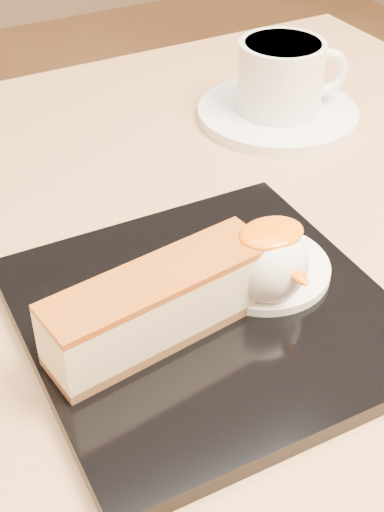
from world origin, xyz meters
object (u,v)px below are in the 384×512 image
saucer (278,113)px  coffee_cup (283,75)px  ice_cream_scoop (268,263)px  dessert_plate (207,316)px  table (204,449)px  cheesecake (160,304)px

saucer → coffee_cup: bearing=-15.7°
ice_cream_scoop → saucer: (0.16, 0.22, -0.03)m
dessert_plate → coffee_cup: bearing=47.0°
table → ice_cream_scoop: (0.03, -0.02, 0.19)m
table → saucer: saucer is taller
dessert_plate → coffee_cup: 0.29m
table → cheesecake: size_ratio=5.54×
table → dessert_plate: dessert_plate is taller
dessert_plate → saucer: size_ratio=1.47×
ice_cream_scoop → saucer: size_ratio=0.33×
ice_cream_scoop → coffee_cup: size_ratio=0.49×
ice_cream_scoop → coffee_cup: (0.16, 0.22, 0.01)m
ice_cream_scoop → coffee_cup: coffee_cup is taller
table → coffee_cup: bearing=45.9°
table → saucer: 0.31m
ice_cream_scoop → saucer: ice_cream_scoop is taller
saucer → table: bearing=-133.7°
saucer → ice_cream_scoop: bearing=-125.6°
table → ice_cream_scoop: ice_cream_scoop is taller
dessert_plate → cheesecake: cheesecake is taller
ice_cream_scoop → saucer: bearing=54.4°
cheesecake → coffee_cup: size_ratio=1.40×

